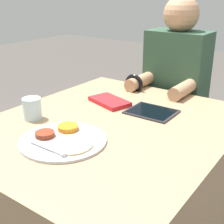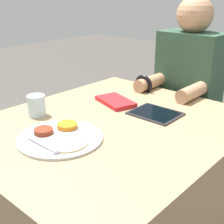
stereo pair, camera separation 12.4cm
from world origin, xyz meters
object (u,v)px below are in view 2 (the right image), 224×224
at_px(red_notebook, 115,102).
at_px(person_diner, 185,113).
at_px(tablet_device, 155,113).
at_px(drinking_glass, 37,106).
at_px(thali_tray, 60,137).

height_order(red_notebook, person_diner, person_diner).
xyz_separation_m(tablet_device, drinking_glass, (-0.38, -0.36, 0.04)).
bearing_deg(person_diner, thali_tray, -90.53).
relative_size(red_notebook, tablet_device, 1.08).
height_order(person_diner, drinking_glass, person_diner).
bearing_deg(tablet_device, thali_tray, -105.64).
height_order(red_notebook, tablet_device, red_notebook).
xyz_separation_m(thali_tray, tablet_device, (0.12, 0.44, -0.00)).
bearing_deg(drinking_glass, person_diner, 72.70).
bearing_deg(tablet_device, drinking_glass, -136.60).
bearing_deg(tablet_device, person_diner, 103.10).
xyz_separation_m(tablet_device, person_diner, (-0.11, 0.49, -0.18)).
bearing_deg(thali_tray, red_notebook, 103.61).
xyz_separation_m(person_diner, drinking_glass, (-0.26, -0.84, 0.22)).
distance_m(thali_tray, person_diner, 0.94).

